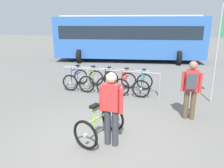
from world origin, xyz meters
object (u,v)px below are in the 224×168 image
object	(u,v)px
racked_bike_lime	(92,80)
racked_bike_black	(108,81)
person_with_featured_bike	(111,106)
banner_flag	(223,35)
racked_bike_teal	(143,84)
pedestrian_with_backpack	(191,87)
featured_bicycle	(103,118)
racked_bike_red	(125,83)
racked_bike_blue	(76,79)
bus_distant	(129,36)

from	to	relation	value
racked_bike_lime	racked_bike_black	world-z (taller)	same
person_with_featured_bike	banner_flag	size ratio (longest dim) A/B	0.51
racked_bike_teal	pedestrian_with_backpack	xyz separation A→B (m)	(1.42, -2.05, 0.57)
featured_bicycle	banner_flag	distance (m)	4.73
racked_bike_lime	racked_bike_teal	xyz separation A→B (m)	(2.09, -0.19, 0.00)
racked_bike_red	racked_bike_black	bearing A→B (deg)	174.89
person_with_featured_bike	banner_flag	distance (m)	4.63
pedestrian_with_backpack	racked_bike_blue	bearing A→B (deg)	151.36
racked_bike_lime	bus_distant	world-z (taller)	bus_distant
racked_bike_red	racked_bike_blue	bearing A→B (deg)	174.89
racked_bike_black	pedestrian_with_backpack	xyz separation A→B (m)	(2.82, -2.18, 0.57)
racked_bike_lime	pedestrian_with_backpack	size ratio (longest dim) A/B	0.71
racked_bike_red	person_with_featured_bike	bearing A→B (deg)	-85.79
racked_bike_blue	featured_bicycle	size ratio (longest dim) A/B	0.91
featured_bicycle	banner_flag	bearing A→B (deg)	44.24
racked_bike_teal	banner_flag	distance (m)	3.13
racked_bike_black	featured_bicycle	distance (m)	3.71
racked_bike_black	bus_distant	bearing A→B (deg)	91.07
racked_bike_black	person_with_featured_bike	xyz separation A→B (m)	(0.98, -3.93, 0.54)
racked_bike_lime	featured_bicycle	xyz separation A→B (m)	(1.42, -3.70, 0.12)
bus_distant	racked_bike_blue	bearing A→B (deg)	-100.13
banner_flag	person_with_featured_bike	bearing A→B (deg)	-130.69
featured_bicycle	racked_bike_teal	bearing A→B (deg)	79.23
pedestrian_with_backpack	banner_flag	distance (m)	2.31
racked_bike_red	bus_distant	size ratio (longest dim) A/B	0.12
featured_bicycle	banner_flag	size ratio (longest dim) A/B	0.39
racked_bike_blue	person_with_featured_bike	world-z (taller)	person_with_featured_bike
featured_bicycle	pedestrian_with_backpack	xyz separation A→B (m)	(2.09, 1.46, 0.45)
featured_bicycle	person_with_featured_bike	size ratio (longest dim) A/B	0.77
racked_bike_blue	person_with_featured_bike	bearing A→B (deg)	-59.65
racked_bike_blue	pedestrian_with_backpack	world-z (taller)	pedestrian_with_backpack
featured_bicycle	person_with_featured_bike	world-z (taller)	person_with_featured_bike
bus_distant	banner_flag	bearing A→B (deg)	-62.66
racked_bike_teal	featured_bicycle	world-z (taller)	featured_bicycle
pedestrian_with_backpack	bus_distant	world-z (taller)	bus_distant
racked_bike_blue	racked_bike_lime	world-z (taller)	same
racked_bike_red	racked_bike_teal	size ratio (longest dim) A/B	1.05
racked_bike_blue	racked_bike_black	bearing A→B (deg)	-5.11
bus_distant	banner_flag	size ratio (longest dim) A/B	3.19
racked_bike_lime	person_with_featured_bike	bearing A→B (deg)	-67.21
racked_bike_red	racked_bike_teal	bearing A→B (deg)	-5.11
racked_bike_lime	racked_bike_red	distance (m)	1.40
racked_bike_red	person_with_featured_bike	size ratio (longest dim) A/B	0.72
racked_bike_black	banner_flag	world-z (taller)	banner_flag
racked_bike_lime	racked_bike_black	size ratio (longest dim) A/B	1.03
racked_bike_blue	racked_bike_black	distance (m)	1.40
person_with_featured_bike	racked_bike_black	bearing A→B (deg)	104.02
racked_bike_black	racked_bike_red	distance (m)	0.70
racked_bike_black	featured_bicycle	bearing A→B (deg)	-78.71
bus_distant	banner_flag	distance (m)	8.74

